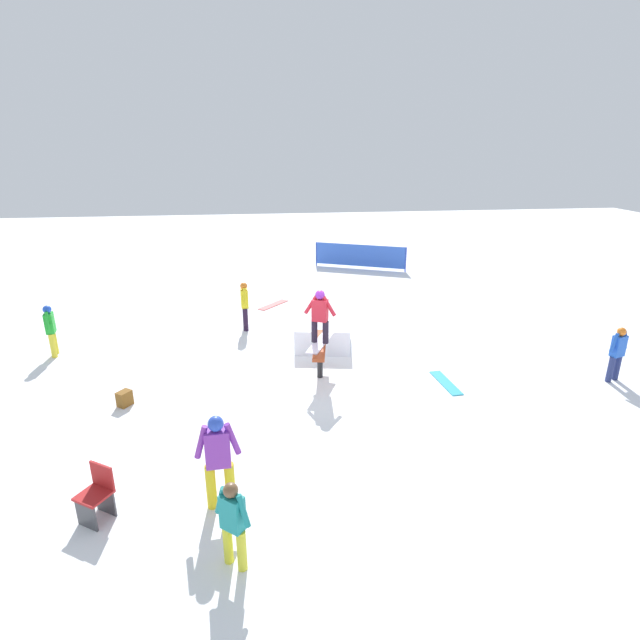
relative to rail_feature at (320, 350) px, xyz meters
The scene contains 14 objects.
ground_plane 0.73m from the rail_feature, ahead, with size 60.00×60.00×0.00m, color white.
rail_feature is the anchor object (origin of this frame).
snow_kicker_ramp 2.18m from the rail_feature, behind, with size 1.80×1.50×0.70m, color white.
main_rider_on_rail 0.83m from the rail_feature, ahead, with size 1.37×0.82×1.34m.
bystander_blue 7.10m from the rail_feature, 81.17° to the left, with size 0.29×0.60×1.38m.
bystander_yellow 4.05m from the rail_feature, 152.73° to the right, with size 0.62×0.23×1.50m.
bystander_green 7.32m from the rail_feature, 107.75° to the right, with size 0.65×0.26×1.43m.
bystander_purple 4.89m from the rail_feature, 25.98° to the right, with size 0.25×0.72×1.62m.
bystander_teal 5.93m from the rail_feature, 18.54° to the right, with size 0.44×0.52×1.34m.
loose_snowboard_coral 6.03m from the rail_feature, behind, with size 1.36×0.28×0.02m, color #E65D5D.
loose_snowboard_cyan 3.14m from the rail_feature, 76.34° to the left, with size 1.28×0.28×0.02m, color #32ABC6.
folding_chair 5.97m from the rail_feature, 42.00° to the right, with size 0.61×0.61×0.88m.
backpack_on_snow 4.56m from the rail_feature, 79.16° to the right, with size 0.30×0.22×0.34m, color brown.
safety_fence 11.37m from the rail_feature, 163.49° to the left, with size 1.77×3.85×1.10m.
Camera 1 is at (11.04, -1.41, 5.48)m, focal length 28.00 mm.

